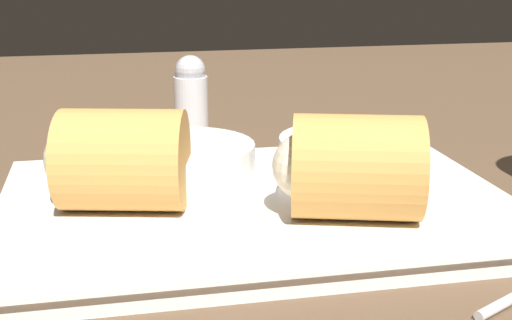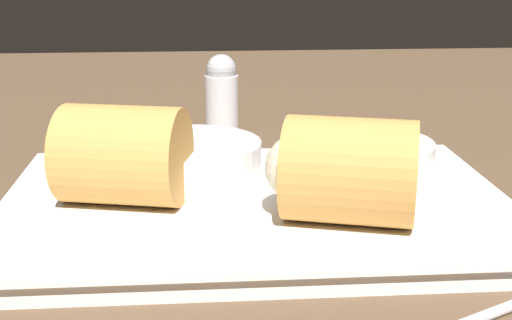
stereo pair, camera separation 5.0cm
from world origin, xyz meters
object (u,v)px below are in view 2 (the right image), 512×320
object	(u,v)px
serving_plate	(256,208)
dipping_bowl_far	(360,158)
dipping_bowl_near	(189,159)
salt_shaker	(222,94)

from	to	relation	value
serving_plate	dipping_bowl_far	bearing A→B (deg)	24.79
dipping_bowl_far	serving_plate	bearing A→B (deg)	-155.21
serving_plate	dipping_bowl_far	world-z (taller)	dipping_bowl_far
dipping_bowl_near	salt_shaker	bearing A→B (deg)	81.22
dipping_bowl_far	salt_shaker	size ratio (longest dim) A/B	1.34
dipping_bowl_near	salt_shaker	world-z (taller)	salt_shaker
serving_plate	dipping_bowl_near	xyz separation A→B (cm)	(-3.98, 3.83, 2.04)
dipping_bowl_near	salt_shaker	size ratio (longest dim) A/B	1.34
salt_shaker	dipping_bowl_far	bearing A→B (deg)	-65.25
serving_plate	salt_shaker	xyz separation A→B (cm)	(-1.33, 20.98, 2.68)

